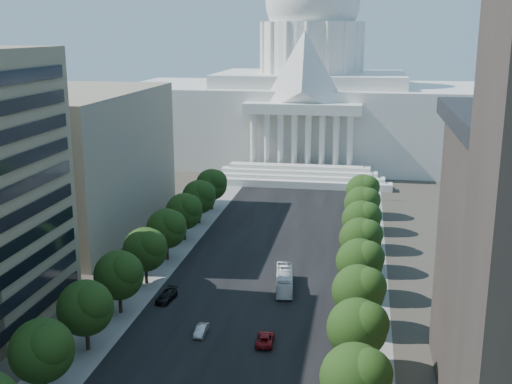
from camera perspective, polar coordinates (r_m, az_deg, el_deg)
The scene contains 29 objects.
road_asphalt at distance 125.20m, azimuth 0.88°, elevation -5.57°, with size 30.00×260.00×0.01m, color black.
sidewalk_left at distance 129.30m, azimuth -7.50°, elevation -5.04°, with size 8.00×260.00×0.02m, color gray.
sidewalk_right at distance 123.92m, azimuth 9.65°, elevation -5.99°, with size 8.00×260.00×0.02m, color gray.
capitol at distance 213.30m, azimuth 4.86°, elevation 8.12°, with size 120.00×56.00×73.00m.
office_block_left_far at distance 145.22m, azimuth -17.54°, elevation 2.68°, with size 38.00×52.00×30.00m, color gray.
tree_l_c at distance 80.18m, azimuth -18.37°, elevation -13.14°, with size 7.79×7.60×9.97m.
tree_l_d at distance 89.82m, azimuth -14.79°, elevation -9.83°, with size 7.79×7.60×9.97m.
tree_l_e at distance 99.97m, azimuth -11.97°, elevation -7.15°, with size 7.79×7.60×9.97m.
tree_l_f at distance 110.50m, azimuth -9.70°, elevation -4.96°, with size 7.79×7.60×9.97m.
tree_l_g at distance 121.30m, azimuth -7.84°, elevation -3.14°, with size 7.79×7.60×9.97m.
tree_l_h at distance 132.30m, azimuth -6.30°, elevation -1.63°, with size 7.79×7.60×9.97m.
tree_l_i at distance 143.47m, azimuth -4.99°, elevation -0.35°, with size 7.79×7.60×9.97m.
tree_l_j at distance 154.76m, azimuth -3.88°, elevation 0.75°, with size 7.79×7.60×9.97m.
tree_r_c at distance 71.85m, azimuth 9.06°, elevation -15.92°, with size 7.79×7.60×9.97m.
tree_r_d at distance 82.47m, azimuth 9.19°, elevation -11.76°, with size 7.79×7.60×9.97m.
tree_r_e at distance 93.42m, azimuth 9.29°, elevation -8.57°, with size 7.79×7.60×9.97m.
tree_r_f at distance 104.61m, azimuth 9.37°, elevation -6.05°, with size 7.79×7.60×9.97m.
tree_r_g at distance 115.96m, azimuth 9.43°, elevation -4.02°, with size 7.79×7.60×9.97m.
tree_r_h at distance 127.43m, azimuth 9.48°, elevation -2.36°, with size 7.79×7.60×9.97m.
tree_r_i at distance 138.98m, azimuth 9.53°, elevation -0.97°, with size 7.79×7.60×9.97m.
tree_r_j at distance 150.61m, azimuth 9.56°, elevation 0.21°, with size 7.79×7.60×9.97m.
streetlight_c at distance 93.87m, azimuth 10.25°, elevation -8.92°, with size 2.61×0.44×9.00m.
streetlight_d at distance 117.31m, azimuth 10.19°, elevation -4.17°, with size 2.61×0.44×9.00m.
streetlight_e at distance 141.28m, azimuth 10.16°, elevation -1.01°, with size 2.61×0.44×9.00m.
streetlight_f at distance 165.56m, azimuth 10.13°, elevation 1.22°, with size 2.61×0.44×9.00m.
car_silver at distance 94.04m, azimuth -4.89°, elevation -12.15°, with size 1.39×3.97×1.31m, color #B1B4B9.
car_red at distance 91.26m, azimuth 0.81°, elevation -12.92°, with size 2.36×5.11×1.42m, color maroon.
car_dark_b at distance 105.45m, azimuth -7.95°, elevation -9.15°, with size 2.14×5.26×1.53m, color black.
city_bus at distance 108.81m, azimuth 2.53°, elevation -7.81°, with size 2.64×11.29×3.15m, color white.
Camera 1 is at (17.94, -26.49, 42.24)m, focal length 45.00 mm.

